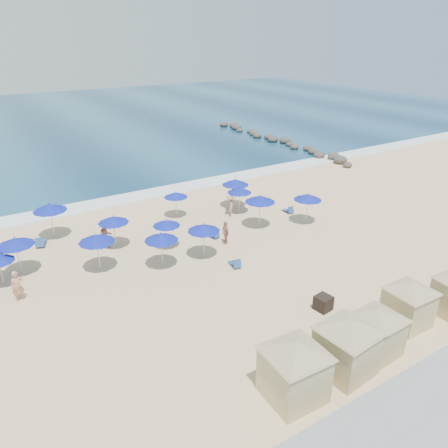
{
  "coord_description": "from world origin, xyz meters",
  "views": [
    {
      "loc": [
        -12.27,
        -19.54,
        13.55
      ],
      "look_at": [
        1.93,
        3.0,
        1.73
      ],
      "focal_mm": 35.0,
      "sensor_mm": 36.0,
      "label": 1
    }
  ],
  "objects_px": {
    "umbrella_13": "(204,228)",
    "rock_jetty": "(277,140)",
    "beachgoer_0": "(18,286)",
    "umbrella_3": "(96,238)",
    "umbrella_9": "(235,182)",
    "umbrella_7": "(176,195)",
    "cabana_3": "(410,298)",
    "umbrella_10": "(240,190)",
    "cabana_1": "(348,339)",
    "trash_bin": "(323,303)",
    "cabana_2": "(378,326)",
    "beachgoer_3": "(230,206)",
    "umbrella_5": "(166,223)",
    "beachgoer_1": "(106,236)",
    "umbrella_4": "(113,220)",
    "umbrella_6": "(161,237)",
    "beachgoer_2": "(225,232)",
    "umbrella_11": "(308,197)",
    "umbrella_2": "(50,207)",
    "umbrella_8": "(260,199)",
    "cabana_0": "(295,363)",
    "umbrella_0": "(15,242)"
  },
  "relations": [
    {
      "from": "umbrella_5",
      "to": "cabana_1",
      "type": "bearing_deg",
      "value": -84.67
    },
    {
      "from": "umbrella_4",
      "to": "umbrella_7",
      "type": "relative_size",
      "value": 1.1
    },
    {
      "from": "rock_jetty",
      "to": "cabana_0",
      "type": "height_order",
      "value": "cabana_0"
    },
    {
      "from": "beachgoer_3",
      "to": "beachgoer_0",
      "type": "bearing_deg",
      "value": -46.91
    },
    {
      "from": "trash_bin",
      "to": "umbrella_3",
      "type": "height_order",
      "value": "umbrella_3"
    },
    {
      "from": "beachgoer_0",
      "to": "rock_jetty",
      "type": "bearing_deg",
      "value": 28.53
    },
    {
      "from": "umbrella_4",
      "to": "umbrella_5",
      "type": "relative_size",
      "value": 1.11
    },
    {
      "from": "umbrella_9",
      "to": "umbrella_4",
      "type": "bearing_deg",
      "value": -170.73
    },
    {
      "from": "umbrella_7",
      "to": "umbrella_9",
      "type": "distance_m",
      "value": 5.13
    },
    {
      "from": "umbrella_11",
      "to": "beachgoer_0",
      "type": "distance_m",
      "value": 20.5
    },
    {
      "from": "rock_jetty",
      "to": "cabana_1",
      "type": "distance_m",
      "value": 42.21
    },
    {
      "from": "cabana_1",
      "to": "umbrella_6",
      "type": "xyz_separation_m",
      "value": [
        -2.78,
        12.54,
        0.4
      ]
    },
    {
      "from": "rock_jetty",
      "to": "beachgoer_0",
      "type": "height_order",
      "value": "beachgoer_0"
    },
    {
      "from": "umbrella_6",
      "to": "beachgoer_2",
      "type": "distance_m",
      "value": 5.28
    },
    {
      "from": "cabana_0",
      "to": "cabana_3",
      "type": "xyz_separation_m",
      "value": [
        7.95,
        0.64,
        -0.18
      ]
    },
    {
      "from": "cabana_2",
      "to": "umbrella_4",
      "type": "bearing_deg",
      "value": 110.96
    },
    {
      "from": "umbrella_13",
      "to": "rock_jetty",
      "type": "bearing_deg",
      "value": 43.12
    },
    {
      "from": "umbrella_3",
      "to": "umbrella_9",
      "type": "height_order",
      "value": "umbrella_9"
    },
    {
      "from": "cabana_3",
      "to": "umbrella_4",
      "type": "distance_m",
      "value": 18.61
    },
    {
      "from": "cabana_2",
      "to": "cabana_1",
      "type": "bearing_deg",
      "value": -176.97
    },
    {
      "from": "umbrella_5",
      "to": "beachgoer_1",
      "type": "bearing_deg",
      "value": 148.88
    },
    {
      "from": "cabana_2",
      "to": "beachgoer_3",
      "type": "relative_size",
      "value": 2.42
    },
    {
      "from": "umbrella_13",
      "to": "beachgoer_0",
      "type": "bearing_deg",
      "value": 174.88
    },
    {
      "from": "umbrella_11",
      "to": "umbrella_13",
      "type": "xyz_separation_m",
      "value": [
        -9.4,
        -0.65,
        -0.02
      ]
    },
    {
      "from": "cabana_1",
      "to": "umbrella_5",
      "type": "relative_size",
      "value": 2.19
    },
    {
      "from": "beachgoer_1",
      "to": "umbrella_6",
      "type": "bearing_deg",
      "value": -66.3
    },
    {
      "from": "umbrella_9",
      "to": "beachgoer_2",
      "type": "relative_size",
      "value": 1.53
    },
    {
      "from": "umbrella_7",
      "to": "cabana_3",
      "type": "bearing_deg",
      "value": -79.22
    },
    {
      "from": "trash_bin",
      "to": "beachgoer_3",
      "type": "relative_size",
      "value": 0.47
    },
    {
      "from": "umbrella_7",
      "to": "beachgoer_0",
      "type": "xyz_separation_m",
      "value": [
        -12.56,
        -6.03,
        -0.96
      ]
    },
    {
      "from": "trash_bin",
      "to": "umbrella_13",
      "type": "relative_size",
      "value": 0.33
    },
    {
      "from": "trash_bin",
      "to": "umbrella_2",
      "type": "xyz_separation_m",
      "value": [
        -10.01,
        16.74,
        1.92
      ]
    },
    {
      "from": "rock_jetty",
      "to": "umbrella_10",
      "type": "bearing_deg",
      "value": -135.66
    },
    {
      "from": "cabana_1",
      "to": "umbrella_6",
      "type": "bearing_deg",
      "value": 102.49
    },
    {
      "from": "cabana_1",
      "to": "beachgoer_0",
      "type": "distance_m",
      "value": 17.27
    },
    {
      "from": "umbrella_2",
      "to": "umbrella_8",
      "type": "bearing_deg",
      "value": -25.04
    },
    {
      "from": "cabana_3",
      "to": "beachgoer_3",
      "type": "relative_size",
      "value": 2.46
    },
    {
      "from": "umbrella_13",
      "to": "beachgoer_0",
      "type": "relative_size",
      "value": 1.34
    },
    {
      "from": "umbrella_9",
      "to": "beachgoer_1",
      "type": "bearing_deg",
      "value": -171.98
    },
    {
      "from": "cabana_1",
      "to": "beachgoer_0",
      "type": "height_order",
      "value": "cabana_1"
    },
    {
      "from": "trash_bin",
      "to": "cabana_3",
      "type": "height_order",
      "value": "cabana_3"
    },
    {
      "from": "cabana_1",
      "to": "umbrella_4",
      "type": "xyz_separation_m",
      "value": [
        -4.33,
        16.75,
        0.37
      ]
    },
    {
      "from": "umbrella_6",
      "to": "umbrella_2",
      "type": "bearing_deg",
      "value": 120.67
    },
    {
      "from": "trash_bin",
      "to": "umbrella_7",
      "type": "bearing_deg",
      "value": 85.49
    },
    {
      "from": "trash_bin",
      "to": "umbrella_6",
      "type": "bearing_deg",
      "value": 113.27
    },
    {
      "from": "cabana_2",
      "to": "umbrella_0",
      "type": "xyz_separation_m",
      "value": [
        -12.47,
        16.25,
        0.68
      ]
    },
    {
      "from": "cabana_0",
      "to": "umbrella_6",
      "type": "relative_size",
      "value": 1.97
    },
    {
      "from": "umbrella_9",
      "to": "umbrella_13",
      "type": "xyz_separation_m",
      "value": [
        -6.56,
        -6.23,
        -0.13
      ]
    },
    {
      "from": "umbrella_6",
      "to": "umbrella_10",
      "type": "relative_size",
      "value": 1.07
    },
    {
      "from": "rock_jetty",
      "to": "umbrella_13",
      "type": "distance_m",
      "value": 32.81
    }
  ]
}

